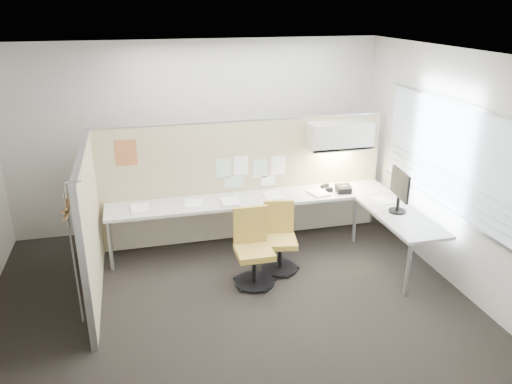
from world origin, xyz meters
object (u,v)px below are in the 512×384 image
object	(u,v)px
monitor	(400,189)
desk	(278,208)
phone	(343,189)
chair_right	(279,239)
chair_left	(253,250)

from	to	relation	value
monitor	desk	bearing A→B (deg)	67.32
phone	desk	bearing A→B (deg)	-171.66
desk	phone	size ratio (longest dim) A/B	17.66
desk	monitor	size ratio (longest dim) A/B	7.17
desk	monitor	distance (m)	1.65
chair_right	chair_left	bearing A→B (deg)	-138.85
chair_left	monitor	world-z (taller)	monitor
phone	chair_left	bearing A→B (deg)	-144.85
monitor	phone	distance (m)	0.96
chair_left	monitor	distance (m)	2.03
chair_left	phone	bearing A→B (deg)	29.65
desk	chair_left	size ratio (longest dim) A/B	4.25
phone	monitor	bearing A→B (deg)	-58.45
chair_left	chair_right	xyz separation A→B (m)	(0.41, 0.25, -0.03)
monitor	phone	world-z (taller)	monitor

